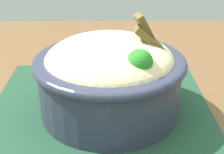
% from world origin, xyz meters
% --- Properties ---
extents(placemat, '(0.40, 0.30, 0.00)m').
position_xyz_m(placemat, '(-0.02, -0.01, 0.78)').
color(placemat, '#1E422D').
rests_on(placemat, table).
extents(bowl, '(0.23, 0.23, 0.13)m').
position_xyz_m(bowl, '(-0.06, 0.00, 0.83)').
color(bowl, '#2D3347').
rests_on(bowl, placemat).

